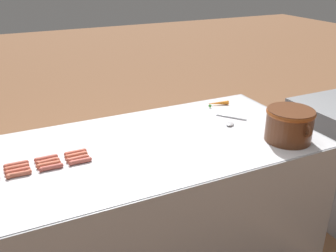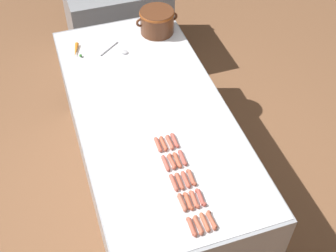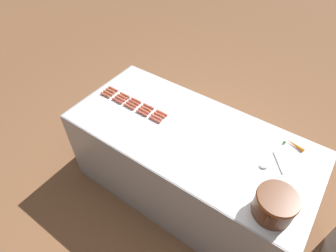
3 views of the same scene
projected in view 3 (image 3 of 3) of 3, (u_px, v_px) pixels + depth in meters
The scene contains 25 objects.
ground_plane at pixel (186, 188), 3.15m from camera, with size 20.00×20.00×0.00m, color brown.
griddle_counter at pixel (188, 164), 2.82m from camera, with size 1.05×2.27×0.92m.
hot_dog_0 at pixel (113, 89), 2.91m from camera, with size 0.03×0.13×0.03m.
hot_dog_1 at pixel (125, 95), 2.84m from camera, with size 0.03×0.13×0.03m.
hot_dog_2 at pixel (136, 100), 2.78m from camera, with size 0.03×0.13×0.03m.
hot_dog_3 at pixel (149, 106), 2.72m from camera, with size 0.03×0.13×0.03m.
hot_dog_4 at pixel (162, 113), 2.66m from camera, with size 0.03×0.13×0.03m.
hot_dog_5 at pixel (110, 91), 2.89m from camera, with size 0.03×0.13×0.03m.
hot_dog_6 at pixel (122, 97), 2.82m from camera, with size 0.03×0.13×0.03m.
hot_dog_7 at pixel (134, 102), 2.76m from camera, with size 0.03×0.13×0.03m.
hot_dog_8 at pixel (146, 109), 2.70m from camera, with size 0.03×0.13×0.03m.
hot_dog_9 at pixel (159, 115), 2.64m from camera, with size 0.03×0.13×0.03m.
hot_dog_10 at pixel (108, 93), 2.87m from camera, with size 0.03×0.13×0.03m.
hot_dog_11 at pixel (120, 99), 2.80m from camera, with size 0.03×0.13×0.03m.
hot_dog_12 at pixel (131, 104), 2.74m from camera, with size 0.03×0.13×0.03m.
hot_dog_13 at pixel (144, 111), 2.68m from camera, with size 0.03×0.13×0.03m.
hot_dog_14 at pixel (157, 117), 2.61m from camera, with size 0.03×0.13×0.03m.
hot_dog_15 at pixel (105, 95), 2.84m from camera, with size 0.03×0.13×0.03m.
hot_dog_16 at pixel (117, 101), 2.78m from camera, with size 0.03×0.13×0.03m.
hot_dog_17 at pixel (129, 107), 2.72m from camera, with size 0.03×0.13×0.03m.
hot_dog_18 at pixel (142, 113), 2.65m from camera, with size 0.03×0.13×0.03m.
hot_dog_19 at pixel (155, 120), 2.59m from camera, with size 0.03×0.13×0.03m.
bean_pot at pixel (275, 204), 1.88m from camera, with size 0.36×0.29×0.20m.
serving_spoon at pixel (268, 165), 2.23m from camera, with size 0.24×0.20×0.02m.
carrot at pixel (294, 145), 2.37m from camera, with size 0.08×0.18×0.03m.
Camera 3 is at (1.51, 0.82, 2.74)m, focal length 29.79 mm.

